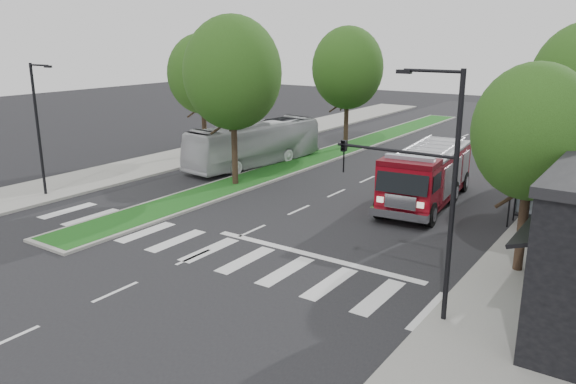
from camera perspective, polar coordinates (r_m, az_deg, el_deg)
name	(u,v)px	position (r m, az deg, el deg)	size (l,w,h in m)	color
ground	(252,231)	(26.65, -3.64, -3.96)	(140.00, 140.00, 0.00)	black
sidewalk_left	(182,157)	(43.19, -10.68, 3.49)	(5.00, 80.00, 0.15)	gray
median	(333,152)	(44.33, 4.60, 4.02)	(3.00, 50.00, 0.15)	gray
bus_shelter	(546,187)	(29.02, 24.76, 0.44)	(3.20, 1.60, 2.61)	black
tree_right_near	(533,132)	(22.35, 23.65, 5.56)	(4.40, 4.40, 8.05)	black
tree_median_near	(233,73)	(33.63, -5.65, 11.93)	(5.80, 5.80, 10.16)	black
tree_median_far	(348,68)	(45.26, 6.08, 12.41)	(5.60, 5.60, 9.72)	black
tree_left_mid	(202,74)	(43.45, -8.71, 11.77)	(5.20, 5.20, 9.16)	black
streetlight_right_near	(426,178)	(17.78, 13.85, 1.38)	(4.08, 0.22, 8.00)	black
streetlight_left_near	(39,124)	(34.25, -23.98, 6.34)	(1.90, 0.20, 7.50)	black
streetlight_right_far	(574,108)	(40.30, 27.04, 7.58)	(2.11, 0.20, 8.00)	black
fire_engine	(427,176)	(31.36, 13.90, 1.61)	(3.75, 9.72, 3.29)	#4F040B
city_bus	(255,143)	(39.90, -3.40, 4.95)	(2.64, 11.29, 3.14)	silver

